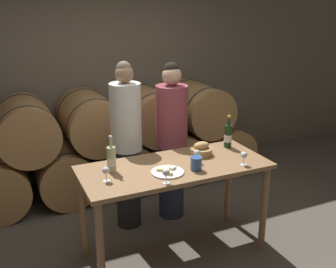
% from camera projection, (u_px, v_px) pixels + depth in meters
% --- Properties ---
extents(ground_plane, '(10.00, 10.00, 0.00)m').
position_uv_depth(ground_plane, '(174.00, 251.00, 3.80)').
color(ground_plane, '#564F44').
extents(stone_wall_back, '(10.00, 0.12, 3.20)m').
position_uv_depth(stone_wall_back, '(104.00, 57.00, 5.18)').
color(stone_wall_back, '#706656').
rests_on(stone_wall_back, ground_plane).
extents(barrel_stack, '(3.64, 0.93, 1.27)m').
position_uv_depth(barrel_stack, '(120.00, 142.00, 5.00)').
color(barrel_stack, '#A87A47').
rests_on(barrel_stack, ground_plane).
extents(tasting_table, '(1.70, 0.73, 0.90)m').
position_uv_depth(tasting_table, '(175.00, 177.00, 3.55)').
color(tasting_table, olive).
rests_on(tasting_table, ground_plane).
extents(person_left, '(0.31, 0.31, 1.76)m').
position_uv_depth(person_left, '(127.00, 146.00, 3.99)').
color(person_left, '#232326').
rests_on(person_left, ground_plane).
extents(person_right, '(0.34, 0.34, 1.72)m').
position_uv_depth(person_right, '(172.00, 141.00, 4.20)').
color(person_right, '#2D334C').
rests_on(person_right, ground_plane).
extents(wine_bottle_red, '(0.08, 0.08, 0.33)m').
position_uv_depth(wine_bottle_red, '(228.00, 136.00, 3.92)').
color(wine_bottle_red, '#193819').
rests_on(wine_bottle_red, tasting_table).
extents(wine_bottle_white, '(0.08, 0.08, 0.32)m').
position_uv_depth(wine_bottle_white, '(111.00, 159.00, 3.34)').
color(wine_bottle_white, '#ADBC7F').
rests_on(wine_bottle_white, tasting_table).
extents(blue_crock, '(0.11, 0.11, 0.12)m').
position_uv_depth(blue_crock, '(196.00, 163.00, 3.39)').
color(blue_crock, '#335693').
rests_on(blue_crock, tasting_table).
extents(bread_basket, '(0.21, 0.21, 0.13)m').
position_uv_depth(bread_basket, '(201.00, 150.00, 3.73)').
color(bread_basket, '#A87F4C').
rests_on(bread_basket, tasting_table).
extents(cheese_plate, '(0.28, 0.28, 0.04)m').
position_uv_depth(cheese_plate, '(168.00, 172.00, 3.35)').
color(cheese_plate, white).
rests_on(cheese_plate, tasting_table).
extents(wine_glass_far_left, '(0.06, 0.06, 0.13)m').
position_uv_depth(wine_glass_far_left, '(106.00, 171.00, 3.17)').
color(wine_glass_far_left, white).
rests_on(wine_glass_far_left, tasting_table).
extents(wine_glass_left, '(0.06, 0.06, 0.13)m').
position_uv_depth(wine_glass_left, '(166.00, 173.00, 3.13)').
color(wine_glass_left, white).
rests_on(wine_glass_left, tasting_table).
extents(wine_glass_center, '(0.06, 0.06, 0.13)m').
position_uv_depth(wine_glass_center, '(197.00, 154.00, 3.54)').
color(wine_glass_center, white).
rests_on(wine_glass_center, tasting_table).
extents(wine_glass_right, '(0.06, 0.06, 0.13)m').
position_uv_depth(wine_glass_right, '(244.00, 156.00, 3.49)').
color(wine_glass_right, white).
rests_on(wine_glass_right, tasting_table).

